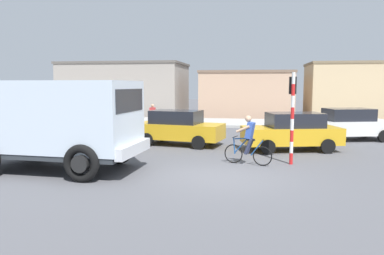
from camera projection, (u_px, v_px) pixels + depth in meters
ground_plane at (223, 177)px, 11.16m from camera, size 120.00×120.00×0.00m
sidewalk_far at (240, 123)px, 26.33m from camera, size 80.00×5.00×0.16m
truck_foreground at (56, 119)px, 11.96m from camera, size 5.56×3.08×2.90m
cyclist at (248, 140)px, 12.84m from camera, size 1.66×0.66×1.72m
traffic_light_pole at (292, 105)px, 12.83m from camera, size 0.24×0.43×3.20m
car_red_near at (350, 124)px, 18.54m from camera, size 4.31×2.69×1.60m
car_white_mid at (178, 127)px, 17.11m from camera, size 4.25×2.44×1.60m
car_far_side at (292, 131)px, 15.65m from camera, size 4.29×2.62×1.60m
pedestrian_near_kerb at (153, 117)px, 22.47m from camera, size 0.34×0.22×1.62m
building_corner_left at (126, 89)px, 34.80m from camera, size 10.98×7.04×4.79m
building_mid_block at (247, 94)px, 33.57m from camera, size 8.02×7.24×3.97m
building_corner_right at (353, 90)px, 31.55m from camera, size 7.64×5.56×4.65m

